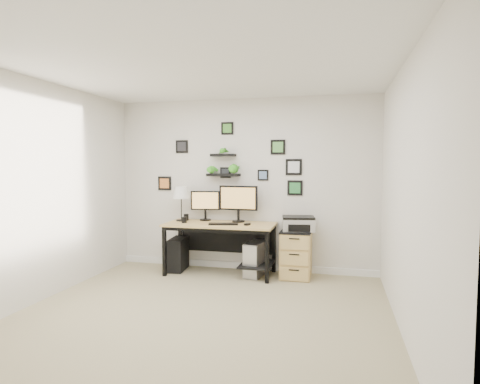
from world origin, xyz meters
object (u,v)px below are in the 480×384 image
(table_lamp, at_px, (181,193))
(file_cabinet, at_px, (296,254))
(desk, at_px, (223,231))
(mug, at_px, (184,220))
(pc_tower_black, at_px, (178,254))
(pc_tower_grey, at_px, (256,259))
(monitor_right, at_px, (238,201))
(printer, at_px, (298,224))
(monitor_left, at_px, (205,203))

(table_lamp, height_order, file_cabinet, table_lamp)
(desk, distance_m, file_cabinet, 1.10)
(mug, bearing_deg, pc_tower_black, 137.84)
(table_lamp, relative_size, pc_tower_grey, 1.01)
(mug, relative_size, pc_tower_black, 0.18)
(monitor_right, xyz_separation_m, pc_tower_black, (-0.92, -0.13, -0.83))
(printer, bearing_deg, table_lamp, 179.41)
(pc_tower_grey, bearing_deg, mug, -173.65)
(monitor_right, relative_size, table_lamp, 1.11)
(pc_tower_black, distance_m, printer, 1.89)
(pc_tower_black, relative_size, pc_tower_grey, 0.94)
(pc_tower_grey, bearing_deg, file_cabinet, 5.66)
(pc_tower_black, bearing_deg, pc_tower_grey, -7.58)
(printer, bearing_deg, mug, -173.85)
(monitor_right, relative_size, file_cabinet, 0.87)
(pc_tower_grey, bearing_deg, desk, -179.89)
(desk, distance_m, printer, 1.10)
(desk, relative_size, pc_tower_grey, 3.08)
(desk, relative_size, monitor_left, 3.53)
(table_lamp, distance_m, pc_tower_grey, 1.50)
(monitor_left, height_order, pc_tower_grey, monitor_left)
(file_cabinet, bearing_deg, printer, 8.83)
(desk, height_order, monitor_left, monitor_left)
(file_cabinet, bearing_deg, monitor_left, 174.18)
(mug, xyz_separation_m, printer, (1.66, 0.18, -0.02))
(monitor_right, xyz_separation_m, mug, (-0.75, -0.28, -0.28))
(monitor_right, bearing_deg, pc_tower_grey, -28.14)
(monitor_left, bearing_deg, table_lamp, -160.69)
(desk, relative_size, monitor_right, 2.73)
(desk, distance_m, monitor_left, 0.56)
(pc_tower_black, xyz_separation_m, pc_tower_grey, (1.21, -0.03, 0.00))
(printer, bearing_deg, pc_tower_grey, -174.19)
(monitor_left, distance_m, pc_tower_black, 0.88)
(pc_tower_black, height_order, file_cabinet, file_cabinet)
(file_cabinet, bearing_deg, monitor_right, 173.40)
(printer, bearing_deg, file_cabinet, -171.17)
(mug, xyz_separation_m, pc_tower_black, (-0.16, 0.15, -0.55))
(desk, xyz_separation_m, pc_tower_grey, (0.49, 0.00, -0.38))
(pc_tower_black, bearing_deg, mug, -48.31)
(desk, relative_size, file_cabinet, 2.39)
(desk, relative_size, mug, 18.44)
(monitor_left, bearing_deg, desk, -30.45)
(table_lamp, bearing_deg, printer, -0.59)
(desk, xyz_separation_m, mug, (-0.56, -0.12, 0.17))
(desk, height_order, mug, mug)
(monitor_right, xyz_separation_m, table_lamp, (-0.88, -0.08, 0.10))
(monitor_left, xyz_separation_m, table_lamp, (-0.34, -0.12, 0.16))
(table_lamp, height_order, pc_tower_black, table_lamp)
(table_lamp, bearing_deg, monitor_right, 5.10)
(desk, distance_m, pc_tower_black, 0.82)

